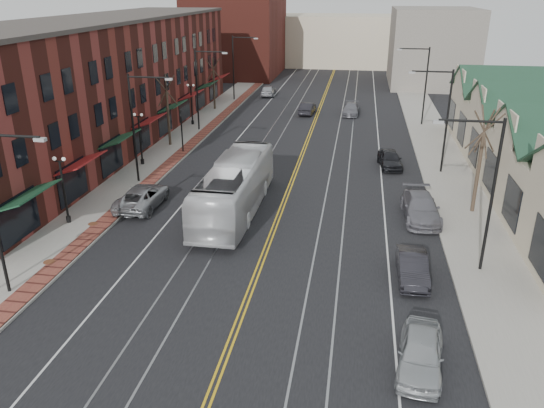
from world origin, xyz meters
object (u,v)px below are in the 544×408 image
(parked_suv, at_px, (143,197))
(parked_car_c, at_px, (421,208))
(transit_bus, at_px, (235,187))
(parked_car_b, at_px, (412,267))
(parked_car_a, at_px, (421,353))
(parked_car_d, at_px, (390,159))

(parked_suv, distance_m, parked_car_c, 18.33)
(transit_bus, distance_m, parked_car_b, 12.95)
(parked_car_b, bearing_deg, parked_suv, 157.37)
(transit_bus, xyz_separation_m, parked_suv, (-6.37, -0.13, -1.00))
(transit_bus, distance_m, parked_car_a, 17.57)
(parked_car_c, distance_m, parked_car_d, 10.52)
(parked_car_c, xyz_separation_m, parked_car_d, (-1.50, 10.41, -0.06))
(parked_car_a, bearing_deg, transit_bus, 134.79)
(parked_car_b, bearing_deg, parked_car_a, -92.72)
(parked_car_a, xyz_separation_m, parked_car_b, (0.24, 6.95, -0.05))
(parked_car_d, bearing_deg, parked_suv, -152.47)
(parked_car_d, bearing_deg, parked_car_a, -96.28)
(parked_suv, bearing_deg, parked_car_b, 158.11)
(parked_suv, height_order, parked_car_b, parked_suv)
(parked_car_c, bearing_deg, parked_car_a, -98.07)
(parked_car_b, height_order, parked_car_d, parked_car_d)
(parked_car_a, distance_m, parked_car_c, 14.90)
(parked_car_b, bearing_deg, transit_bus, 146.23)
(transit_bus, xyz_separation_m, parked_car_b, (10.82, -7.03, -1.07))
(transit_bus, xyz_separation_m, parked_car_c, (11.94, 0.85, -0.97))
(parked_suv, bearing_deg, transit_bus, -178.85)
(parked_car_c, bearing_deg, parked_car_b, -100.90)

